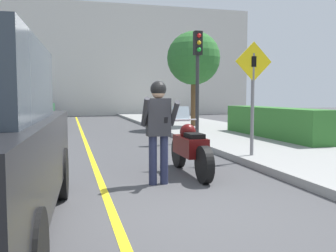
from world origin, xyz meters
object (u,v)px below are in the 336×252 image
at_px(motorcycle, 190,148).
at_px(street_tree, 194,58).
at_px(parked_car_blue, 35,105).
at_px(person_biker, 159,121).
at_px(parked_car_black, 19,111).
at_px(traffic_light, 198,64).
at_px(crossing_sign, 253,87).
at_px(parked_car_green, 38,108).

distance_m(motorcycle, street_tree, 10.47).
distance_m(motorcycle, parked_car_blue, 23.64).
bearing_deg(parked_car_blue, street_tree, -59.31).
relative_size(person_biker, parked_car_black, 0.43).
distance_m(motorcycle, traffic_light, 5.44).
bearing_deg(crossing_sign, parked_car_black, 122.01).
bearing_deg(parked_car_green, traffic_light, -64.89).
height_order(street_tree, parked_car_green, street_tree).
distance_m(parked_car_black, parked_car_green, 6.22).
bearing_deg(person_biker, traffic_light, 64.17).
relative_size(motorcycle, person_biker, 1.26).
relative_size(traffic_light, street_tree, 0.80).
distance_m(person_biker, street_tree, 11.20).
distance_m(crossing_sign, parked_car_green, 17.28).
bearing_deg(parked_car_green, parked_car_black, -93.32).
bearing_deg(parked_car_black, motorcycle, -68.11).
height_order(motorcycle, person_biker, person_biker).
bearing_deg(street_tree, parked_car_black, 169.44).
bearing_deg(parked_car_green, crossing_sign, -70.03).
bearing_deg(traffic_light, parked_car_green, 115.11).
relative_size(motorcycle, street_tree, 0.52).
height_order(parked_car_green, parked_car_blue, same).
xyz_separation_m(traffic_light, parked_car_green, (-5.85, 12.50, -1.72)).
relative_size(person_biker, traffic_light, 0.52).
bearing_deg(crossing_sign, parked_car_green, 109.97).
distance_m(crossing_sign, parked_car_black, 11.83).
bearing_deg(person_biker, parked_car_green, 100.37).
bearing_deg(parked_car_green, motorcycle, -76.74).
relative_size(crossing_sign, street_tree, 0.60).
bearing_deg(parked_car_black, street_tree, -10.56).
bearing_deg(parked_car_blue, motorcycle, -78.37).
bearing_deg(parked_car_black, crossing_sign, -57.99).
relative_size(person_biker, parked_car_green, 0.43).
bearing_deg(street_tree, crossing_sign, -99.74).
height_order(crossing_sign, parked_car_black, crossing_sign).
relative_size(traffic_light, parked_car_black, 0.83).
height_order(crossing_sign, parked_car_green, crossing_sign).
distance_m(motorcycle, person_biker, 1.18).
height_order(parked_car_black, parked_car_blue, same).
xyz_separation_m(crossing_sign, traffic_light, (-0.04, 3.72, 0.85)).
relative_size(traffic_light, parked_car_green, 0.83).
relative_size(parked_car_green, parked_car_blue, 1.00).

